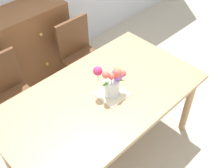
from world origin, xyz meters
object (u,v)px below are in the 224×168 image
at_px(flower_vase, 112,81).
at_px(chair_left, 9,93).
at_px(chair_right, 80,53).
at_px(dresser, 11,58).
at_px(dining_table, 101,102).

bearing_deg(flower_vase, chair_left, 120.66).
relative_size(chair_left, chair_right, 1.00).
distance_m(chair_left, chair_right, 0.90).
xyz_separation_m(chair_left, chair_right, (0.90, 0.00, 0.00)).
bearing_deg(chair_right, flower_vase, 67.20).
distance_m(chair_right, dresser, 0.78).
height_order(chair_right, flower_vase, flower_vase).
xyz_separation_m(chair_right, dresser, (-0.60, 0.50, -0.02)).
relative_size(chair_right, flower_vase, 3.22).
xyz_separation_m(dining_table, dresser, (-0.15, 1.33, -0.18)).
relative_size(dining_table, flower_vase, 6.22).
bearing_deg(chair_left, chair_right, -180.00).
relative_size(dining_table, chair_right, 1.93).
xyz_separation_m(chair_left, dresser, (0.30, 0.50, -0.02)).
xyz_separation_m(chair_right, flower_vase, (-0.37, -0.89, 0.40)).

